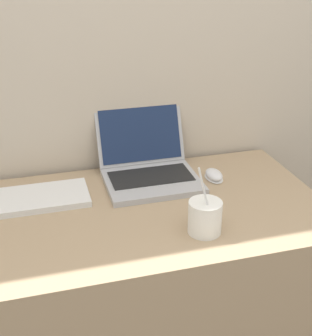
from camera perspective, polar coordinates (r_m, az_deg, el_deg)
wall_back at (r=1.62m, az=-3.44°, el=18.27°), size 7.00×0.04×2.50m
desk at (r=1.66m, az=0.18°, el=-15.48°), size 1.04×0.64×0.72m
laptop at (r=1.61m, az=-1.00°, el=0.47°), size 0.31×0.34×0.23m
drink_cup at (r=1.31m, az=5.99°, el=-5.89°), size 0.09×0.09×0.20m
computer_mouse at (r=1.63m, az=7.07°, el=-0.87°), size 0.06×0.09×0.03m
external_keyboard at (r=1.52m, az=-15.79°, el=-3.76°), size 0.40×0.17×0.02m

